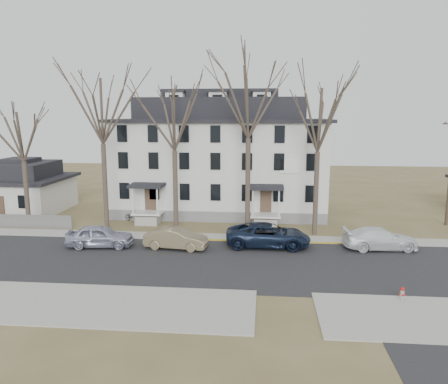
# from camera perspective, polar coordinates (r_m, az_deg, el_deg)

# --- Properties ---
(ground) EXTENTS (120.00, 120.00, 0.00)m
(ground) POSITION_cam_1_polar(r_m,az_deg,el_deg) (27.21, 0.08, -10.72)
(ground) COLOR brown
(ground) RESTS_ON ground
(main_road) EXTENTS (120.00, 10.00, 0.04)m
(main_road) POSITION_cam_1_polar(r_m,az_deg,el_deg) (29.08, 0.45, -9.33)
(main_road) COLOR #27272A
(main_road) RESTS_ON ground
(far_sidewalk) EXTENTS (120.00, 2.00, 0.08)m
(far_sidewalk) POSITION_cam_1_polar(r_m,az_deg,el_deg) (34.78, 1.29, -6.06)
(far_sidewalk) COLOR #A09F97
(far_sidewalk) RESTS_ON ground
(near_sidewalk_left) EXTENTS (20.00, 5.00, 0.08)m
(near_sidewalk_left) POSITION_cam_1_polar(r_m,az_deg,el_deg) (24.76, -20.40, -13.55)
(near_sidewalk_left) COLOR #A09F97
(near_sidewalk_left) RESTS_ON ground
(yellow_curb) EXTENTS (14.00, 0.25, 0.06)m
(yellow_curb) POSITION_cam_1_polar(r_m,az_deg,el_deg) (33.95, 9.69, -6.61)
(yellow_curb) COLOR gold
(yellow_curb) RESTS_ON ground
(boarding_house) EXTENTS (20.80, 12.36, 12.05)m
(boarding_house) POSITION_cam_1_polar(r_m,az_deg,el_deg) (43.71, -0.39, 4.44)
(boarding_house) COLOR slate
(boarding_house) RESTS_ON ground
(small_house) EXTENTS (8.70, 8.70, 5.00)m
(small_house) POSITION_cam_1_polar(r_m,az_deg,el_deg) (48.52, -24.85, 0.33)
(small_house) COLOR silver
(small_house) RESTS_ON ground
(tree_far_left) EXTENTS (8.40, 8.40, 13.72)m
(tree_far_left) POSITION_cam_1_polar(r_m,az_deg,el_deg) (37.58, -15.73, 10.74)
(tree_far_left) COLOR #473B31
(tree_far_left) RESTS_ON ground
(tree_mid_left) EXTENTS (7.80, 7.80, 12.74)m
(tree_mid_left) POSITION_cam_1_polar(r_m,az_deg,el_deg) (35.89, -6.55, 9.91)
(tree_mid_left) COLOR #473B31
(tree_mid_left) RESTS_ON ground
(tree_center) EXTENTS (9.00, 9.00, 14.70)m
(tree_center) POSITION_cam_1_polar(r_m,az_deg,el_deg) (35.19, 3.24, 12.37)
(tree_center) COLOR #473B31
(tree_center) RESTS_ON ground
(tree_mid_right) EXTENTS (7.80, 7.80, 12.74)m
(tree_mid_right) POSITION_cam_1_polar(r_m,az_deg,el_deg) (35.39, 12.28, 9.75)
(tree_mid_right) COLOR #473B31
(tree_mid_right) RESTS_ON ground
(tree_bungalow) EXTENTS (6.60, 6.60, 10.78)m
(tree_bungalow) POSITION_cam_1_polar(r_m,az_deg,el_deg) (40.61, -24.91, 6.96)
(tree_bungalow) COLOR #473B31
(tree_bungalow) RESTS_ON ground
(car_silver) EXTENTS (5.03, 2.50, 1.65)m
(car_silver) POSITION_cam_1_polar(r_m,az_deg,el_deg) (33.52, -15.90, -5.61)
(car_silver) COLOR #A7ACC1
(car_silver) RESTS_ON ground
(car_tan) EXTENTS (4.71, 2.08, 1.50)m
(car_tan) POSITION_cam_1_polar(r_m,az_deg,el_deg) (32.08, -6.28, -6.12)
(car_tan) COLOR #7A6C4F
(car_tan) RESTS_ON ground
(car_navy) EXTENTS (6.21, 2.91, 1.72)m
(car_navy) POSITION_cam_1_polar(r_m,az_deg,el_deg) (32.53, 5.79, -5.68)
(car_navy) COLOR #141E34
(car_navy) RESTS_ON ground
(car_white) EXTENTS (5.49, 2.67, 1.54)m
(car_white) POSITION_cam_1_polar(r_m,az_deg,el_deg) (33.73, 19.71, -5.82)
(car_white) COLOR white
(car_white) RESTS_ON ground
(bicycle_left) EXTENTS (1.76, 1.34, 0.89)m
(bicycle_left) POSITION_cam_1_polar(r_m,az_deg,el_deg) (40.85, -11.93, -3.20)
(bicycle_left) COLOR black
(bicycle_left) RESTS_ON ground
(fire_hydrant) EXTENTS (0.32, 0.30, 0.77)m
(fire_hydrant) POSITION_cam_1_polar(r_m,az_deg,el_deg) (25.26, 22.24, -12.23)
(fire_hydrant) COLOR #B7B7BA
(fire_hydrant) RESTS_ON ground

